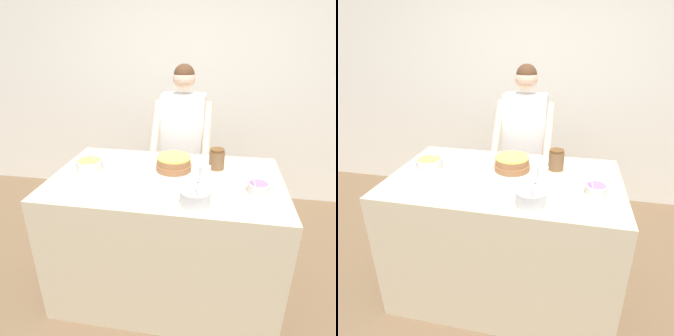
{
  "view_description": "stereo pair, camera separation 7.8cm",
  "coord_description": "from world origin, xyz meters",
  "views": [
    {
      "loc": [
        0.32,
        -1.34,
        1.83
      ],
      "look_at": [
        0.02,
        0.42,
        1.04
      ],
      "focal_mm": 32.0,
      "sensor_mm": 36.0,
      "label": 1
    },
    {
      "loc": [
        0.4,
        -1.33,
        1.83
      ],
      "look_at": [
        0.02,
        0.42,
        1.04
      ],
      "focal_mm": 32.0,
      "sensor_mm": 36.0,
      "label": 2
    }
  ],
  "objects": [
    {
      "name": "stoneware_jar",
      "position": [
        0.33,
        0.67,
        1.02
      ],
      "size": [
        0.11,
        0.11,
        0.15
      ],
      "color": "brown",
      "rests_on": "counter"
    },
    {
      "name": "ceramic_plate",
      "position": [
        -0.34,
        0.28,
        0.96
      ],
      "size": [
        0.28,
        0.28,
        0.01
      ],
      "color": "silver",
      "rests_on": "counter"
    },
    {
      "name": "ground_plane",
      "position": [
        0.0,
        0.0,
        0.0
      ],
      "size": [
        14.0,
        14.0,
        0.0
      ],
      "primitive_type": "plane",
      "color": "brown"
    },
    {
      "name": "drinking_glass",
      "position": [
        0.26,
        0.35,
        1.03
      ],
      "size": [
        0.07,
        0.07,
        0.15
      ],
      "color": "silver",
      "rests_on": "counter"
    },
    {
      "name": "counter",
      "position": [
        0.0,
        0.47,
        0.48
      ],
      "size": [
        1.56,
        0.94,
        0.95
      ],
      "color": "#C6B793",
      "rests_on": "ground_plane"
    },
    {
      "name": "wall_back",
      "position": [
        0.0,
        2.11,
        1.3
      ],
      "size": [
        10.0,
        0.05,
        2.6
      ],
      "color": "silver",
      "rests_on": "ground_plane"
    },
    {
      "name": "frosting_bowl_pink",
      "position": [
        0.22,
        0.15,
        1.0
      ],
      "size": [
        0.18,
        0.18,
        0.14
      ],
      "color": "silver",
      "rests_on": "counter"
    },
    {
      "name": "cake",
      "position": [
        0.05,
        0.48,
        1.02
      ],
      "size": [
        0.36,
        0.36,
        0.15
      ],
      "color": "silver",
      "rests_on": "counter"
    },
    {
      "name": "person_baker",
      "position": [
        0.01,
        1.28,
        0.98
      ],
      "size": [
        0.52,
        0.45,
        1.62
      ],
      "color": "#2D2D38",
      "rests_on": "ground_plane"
    },
    {
      "name": "frosting_bowl_yellow",
      "position": [
        -0.57,
        0.51,
        0.99
      ],
      "size": [
        0.19,
        0.19,
        0.17
      ],
      "color": "silver",
      "rests_on": "counter"
    },
    {
      "name": "frosting_bowl_purple",
      "position": [
        0.59,
        0.36,
        0.98
      ],
      "size": [
        0.13,
        0.13,
        0.2
      ],
      "color": "silver",
      "rests_on": "counter"
    }
  ]
}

